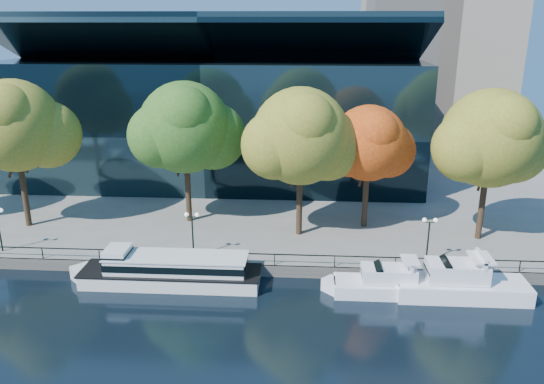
# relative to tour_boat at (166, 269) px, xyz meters

# --- Properties ---
(ground) EXTENTS (160.00, 160.00, 0.00)m
(ground) POSITION_rel_tour_boat_xyz_m (3.70, -1.27, -1.29)
(ground) COLOR black
(ground) RESTS_ON ground
(promenade) EXTENTS (90.00, 67.08, 1.00)m
(promenade) POSITION_rel_tour_boat_xyz_m (3.70, 35.11, -0.79)
(promenade) COLOR slate
(promenade) RESTS_ON ground
(railing) EXTENTS (88.20, 0.08, 0.99)m
(railing) POSITION_rel_tour_boat_xyz_m (3.70, 1.98, 0.65)
(railing) COLOR black
(railing) RESTS_ON promenade
(convention_building) EXTENTS (50.00, 24.57, 21.43)m
(convention_building) POSITION_rel_tour_boat_xyz_m (-0.30, 30.52, 7.22)
(convention_building) COLOR black
(convention_building) RESTS_ON ground
(tour_boat) EXTENTS (15.96, 3.56, 3.03)m
(tour_boat) POSITION_rel_tour_boat_xyz_m (0.00, 0.00, 0.00)
(tour_boat) COLOR silver
(tour_boat) RESTS_ON ground
(cruiser_near) EXTENTS (10.34, 2.66, 3.00)m
(cruiser_near) POSITION_rel_tour_boat_xyz_m (17.80, -0.58, -0.36)
(cruiser_near) COLOR white
(cruiser_near) RESTS_ON ground
(cruiser_far) EXTENTS (11.29, 3.13, 3.69)m
(cruiser_far) POSITION_rel_tour_boat_xyz_m (22.90, -0.69, -0.12)
(cruiser_far) COLOR white
(cruiser_far) RESTS_ON ground
(tree_1) EXTENTS (10.93, 8.96, 14.45)m
(tree_1) POSITION_rel_tour_boat_xyz_m (-16.18, 9.34, 9.59)
(tree_1) COLOR black
(tree_1) RESTS_ON promenade
(tree_2) EXTENTS (11.19, 9.17, 14.11)m
(tree_2) POSITION_rel_tour_boat_xyz_m (-0.43, 11.73, 9.15)
(tree_2) COLOR black
(tree_2) RESTS_ON promenade
(tree_3) EXTENTS (11.13, 9.13, 13.99)m
(tree_3) POSITION_rel_tour_boat_xyz_m (10.81, 8.86, 9.05)
(tree_3) COLOR black
(tree_3) RESTS_ON promenade
(tree_4) EXTENTS (9.08, 7.44, 12.05)m
(tree_4) POSITION_rel_tour_boat_xyz_m (17.21, 11.36, 7.97)
(tree_4) COLOR black
(tree_4) RESTS_ON promenade
(tree_5) EXTENTS (11.06, 9.07, 13.99)m
(tree_5) POSITION_rel_tour_boat_xyz_m (27.66, 8.89, 9.08)
(tree_5) COLOR black
(tree_5) RESTS_ON promenade
(lamp_1) EXTENTS (1.26, 0.36, 4.03)m
(lamp_1) POSITION_rel_tour_boat_xyz_m (1.58, 3.23, 2.69)
(lamp_1) COLOR black
(lamp_1) RESTS_ON promenade
(lamp_2) EXTENTS (1.26, 0.36, 4.03)m
(lamp_2) POSITION_rel_tour_boat_xyz_m (21.47, 3.23, 2.69)
(lamp_2) COLOR black
(lamp_2) RESTS_ON promenade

